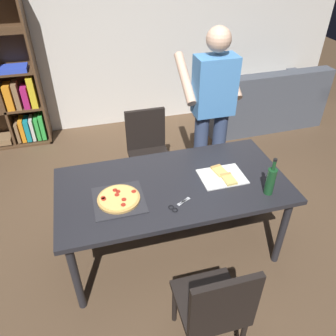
{
  "coord_description": "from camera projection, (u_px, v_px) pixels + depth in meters",
  "views": [
    {
      "loc": [
        -0.59,
        -1.98,
        2.41
      ],
      "look_at": [
        0.0,
        0.15,
        0.8
      ],
      "focal_mm": 35.57,
      "sensor_mm": 36.0,
      "label": 1
    }
  ],
  "objects": [
    {
      "name": "pizza_slices_on_towel",
      "position": [
        223.0,
        176.0,
        2.72
      ],
      "size": [
        0.36,
        0.28,
        0.03
      ],
      "color": "white",
      "rests_on": "dining_table"
    },
    {
      "name": "dining_table",
      "position": [
        173.0,
        190.0,
        2.69
      ],
      "size": [
        1.84,
        0.92,
        0.75
      ],
      "color": "#232328",
      "rests_on": "ground_plane"
    },
    {
      "name": "kitchen_scissors",
      "position": [
        177.0,
        206.0,
        2.43
      ],
      "size": [
        0.19,
        0.14,
        0.01
      ],
      "color": "silver",
      "rests_on": "dining_table"
    },
    {
      "name": "pepperoni_pizza_on_tray",
      "position": [
        119.0,
        199.0,
        2.48
      ],
      "size": [
        0.38,
        0.38,
        0.04
      ],
      "color": "#2D2D33",
      "rests_on": "dining_table"
    },
    {
      "name": "person_serving_pizza",
      "position": [
        212.0,
        108.0,
        3.2
      ],
      "size": [
        0.55,
        0.54,
        1.75
      ],
      "color": "#38476B",
      "rests_on": "ground_plane"
    },
    {
      "name": "chair_far_side",
      "position": [
        148.0,
        147.0,
        3.53
      ],
      "size": [
        0.42,
        0.42,
        0.9
      ],
      "color": "black",
      "rests_on": "ground_plane"
    },
    {
      "name": "wine_bottle",
      "position": [
        271.0,
        181.0,
        2.49
      ],
      "size": [
        0.07,
        0.07,
        0.32
      ],
      "color": "#194723",
      "rests_on": "dining_table"
    },
    {
      "name": "ground_plane",
      "position": [
        172.0,
        247.0,
        3.09
      ],
      "size": [
        12.0,
        12.0,
        0.0
      ],
      "primitive_type": "plane",
      "color": "brown"
    },
    {
      "name": "couch",
      "position": [
        260.0,
        104.0,
        4.87
      ],
      "size": [
        1.72,
        0.89,
        0.85
      ],
      "color": "#4C515B",
      "rests_on": "ground_plane"
    },
    {
      "name": "chair_near_camera",
      "position": [
        215.0,
        307.0,
        2.05
      ],
      "size": [
        0.42,
        0.42,
        0.9
      ],
      "color": "black",
      "rests_on": "ground_plane"
    },
    {
      "name": "back_wall",
      "position": [
        118.0,
        23.0,
        4.29
      ],
      "size": [
        6.4,
        0.1,
        2.8
      ],
      "primitive_type": "cube",
      "color": "silver",
      "rests_on": "ground_plane"
    }
  ]
}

